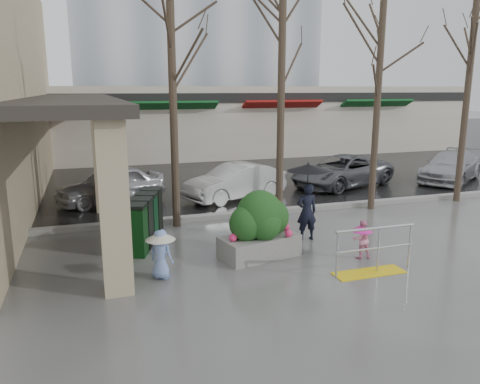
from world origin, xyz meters
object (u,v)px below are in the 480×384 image
child_pink (362,236)px  car_a (111,185)px  handrail (372,256)px  tree_east (473,42)px  tree_midwest (282,41)px  tree_west (171,43)px  woman (307,194)px  planter (260,225)px  tree_mideast (380,57)px  car_b (235,182)px  car_c (342,171)px  news_boxes (145,220)px  car_d (451,166)px  child_blue (161,249)px

child_pink → car_a: bearing=-47.2°
handrail → tree_east: tree_east is taller
tree_midwest → car_a: (-4.84, 3.53, -4.60)m
tree_west → woman: bearing=-37.2°
handrail → planter: planter is taller
handrail → tree_mideast: 7.28m
tree_east → car_b: tree_east is taller
car_a → car_b: same height
car_a → car_c: same height
tree_mideast → car_a: tree_mideast is taller
tree_mideast → child_pink: 6.51m
tree_mideast → woman: size_ratio=3.16×
woman → planter: size_ratio=1.03×
tree_west → news_boxes: size_ratio=2.96×
news_boxes → car_c: news_boxes is taller
tree_east → news_boxes: tree_east is taller
tree_midwest → car_c: size_ratio=1.54×
child_pink → car_d: size_ratio=0.21×
car_c → woman: bearing=-56.5°
tree_west → woman: size_ratio=3.30×
tree_west → car_a: size_ratio=1.84×
car_d → handrail: bearing=-82.5°
tree_midwest → news_boxes: size_ratio=3.04×
planter → tree_midwest: bearing=59.9°
child_blue → news_boxes: news_boxes is taller
woman → news_boxes: 4.22m
tree_west → child_blue: bearing=-105.2°
woman → car_c: woman is taller
tree_midwest → planter: size_ratio=3.51×
child_blue → car_c: (8.39, 7.15, -0.01)m
planter → car_b: planter is taller
tree_midwest → woman: 4.60m
woman → planter: 1.86m
woman → child_blue: (-4.01, -1.40, -0.60)m
car_c → child_blue: bearing=-68.8°
child_blue → planter: bearing=-125.3°
car_d → tree_west: bearing=-109.6°
handrail → car_b: 7.53m
tree_mideast → child_blue: bearing=-153.8°
woman → tree_east: bearing=-158.4°
tree_midwest → tree_mideast: bearing=-0.0°
woman → car_d: woman is taller
child_blue → handrail: bearing=-153.5°
car_b → car_c: size_ratio=0.84×
tree_east → planter: 10.23m
woman → car_b: 5.03m
tree_west → car_b: (2.63, 2.69, -4.45)m
child_blue → car_b: size_ratio=0.28×
handrail → tree_midwest: 6.83m
car_a → handrail: bearing=11.4°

